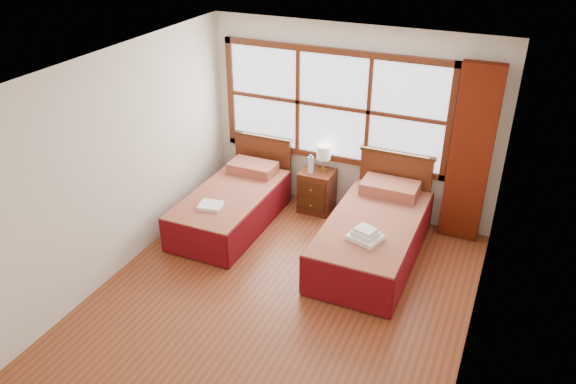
% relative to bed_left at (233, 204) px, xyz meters
% --- Properties ---
extents(floor, '(4.50, 4.50, 0.00)m').
position_rel_bed_left_xyz_m(floor, '(1.27, -1.20, -0.29)').
color(floor, brown).
rests_on(floor, ground).
extents(ceiling, '(4.50, 4.50, 0.00)m').
position_rel_bed_left_xyz_m(ceiling, '(1.27, -1.20, 2.31)').
color(ceiling, white).
rests_on(ceiling, wall_back).
extents(wall_back, '(4.00, 0.00, 4.00)m').
position_rel_bed_left_xyz_m(wall_back, '(1.27, 1.05, 1.01)').
color(wall_back, silver).
rests_on(wall_back, floor).
extents(wall_left, '(0.00, 4.50, 4.50)m').
position_rel_bed_left_xyz_m(wall_left, '(-0.73, -1.20, 1.01)').
color(wall_left, silver).
rests_on(wall_left, floor).
extents(wall_right, '(0.00, 4.50, 4.50)m').
position_rel_bed_left_xyz_m(wall_right, '(3.27, -1.20, 1.01)').
color(wall_right, silver).
rests_on(wall_right, floor).
extents(window, '(3.16, 0.06, 1.56)m').
position_rel_bed_left_xyz_m(window, '(1.02, 1.01, 1.21)').
color(window, white).
rests_on(window, wall_back).
extents(curtain, '(0.50, 0.16, 2.30)m').
position_rel_bed_left_xyz_m(curtain, '(2.87, 0.91, 0.88)').
color(curtain, '#5F1809').
rests_on(curtain, wall_back).
extents(bed_left, '(0.97, 1.99, 0.94)m').
position_rel_bed_left_xyz_m(bed_left, '(0.00, 0.00, 0.00)').
color(bed_left, '#3B1E0C').
rests_on(bed_left, floor).
extents(bed_right, '(1.06, 2.08, 1.03)m').
position_rel_bed_left_xyz_m(bed_right, '(1.97, -0.00, 0.03)').
color(bed_right, '#3B1E0C').
rests_on(bed_right, floor).
extents(nightstand, '(0.46, 0.45, 0.61)m').
position_rel_bed_left_xyz_m(nightstand, '(0.91, 0.80, 0.02)').
color(nightstand, '#542512').
rests_on(nightstand, floor).
extents(towels_left, '(0.33, 0.30, 0.04)m').
position_rel_bed_left_xyz_m(towels_left, '(-0.03, -0.50, 0.24)').
color(towels_left, white).
rests_on(towels_left, bed_left).
extents(towels_right, '(0.42, 0.39, 0.15)m').
position_rel_bed_left_xyz_m(towels_right, '(2.00, -0.51, 0.32)').
color(towels_right, white).
rests_on(towels_right, bed_right).
extents(lamp, '(0.19, 0.19, 0.37)m').
position_rel_bed_left_xyz_m(lamp, '(0.97, 0.86, 0.58)').
color(lamp, '#B48839').
rests_on(lamp, nightstand).
extents(bottle_near, '(0.07, 0.07, 0.27)m').
position_rel_bed_left_xyz_m(bottle_near, '(0.84, 0.73, 0.44)').
color(bottle_near, '#C3E6FB').
rests_on(bottle_near, nightstand).
extents(bottle_far, '(0.07, 0.07, 0.26)m').
position_rel_bed_left_xyz_m(bottle_far, '(0.82, 0.75, 0.44)').
color(bottle_far, '#C3E6FB').
rests_on(bottle_far, nightstand).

